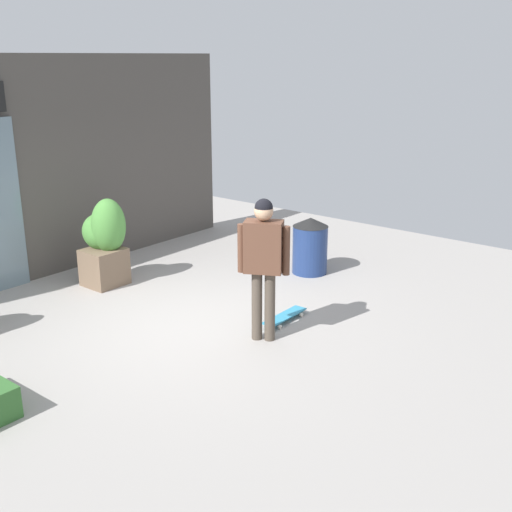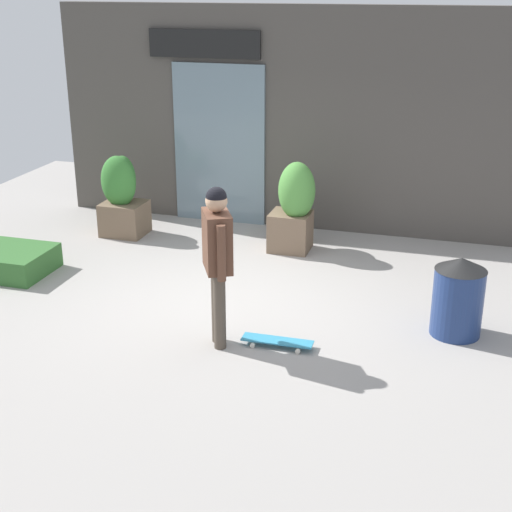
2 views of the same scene
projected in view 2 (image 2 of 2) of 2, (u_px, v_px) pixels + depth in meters
The scene contains 7 objects.
ground_plane at pixel (229, 303), 8.96m from camera, with size 12.00×12.00×0.00m, color #9E9993.
building_facade at pixel (291, 120), 11.25m from camera, with size 7.63×0.31×3.39m.
skateboarder at pixel (217, 250), 7.57m from camera, with size 0.44×0.57×1.77m.
skateboard at pixel (277, 341), 7.90m from camera, with size 0.78×0.25×0.08m.
planter_box_left at pixel (295, 205), 10.50m from camera, with size 0.65×0.72×1.33m.
planter_box_right at pixel (122, 195), 11.20m from camera, with size 0.65×0.65×1.25m.
trash_bin at pixel (458, 296), 8.03m from camera, with size 0.57×0.57×0.91m.
Camera 2 is at (2.64, -7.73, 3.74)m, focal length 51.25 mm.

